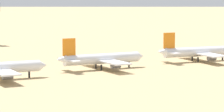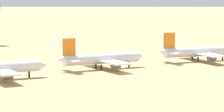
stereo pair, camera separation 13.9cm
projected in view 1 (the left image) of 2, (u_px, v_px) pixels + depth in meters
name	position (u px, v px, depth m)	size (l,w,h in m)	color
ground	(129.00, 74.00, 232.69)	(4000.00, 4000.00, 0.00)	tan
parked_jet_orange_4	(101.00, 59.00, 245.95)	(39.45, 33.12, 13.04)	white
parked_jet_orange_5	(197.00, 52.00, 271.94)	(39.97, 33.95, 13.21)	white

